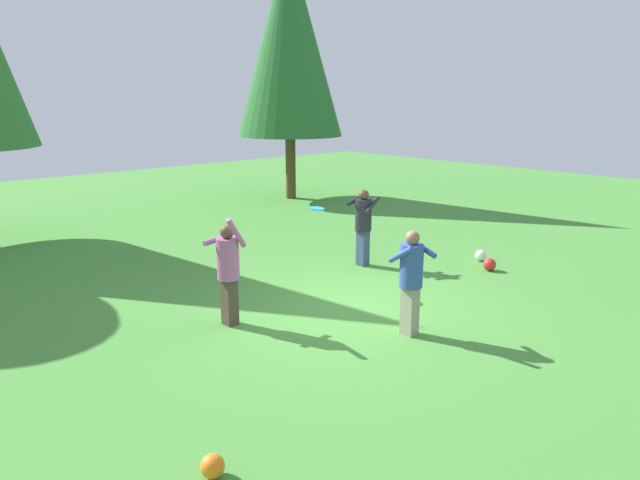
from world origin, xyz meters
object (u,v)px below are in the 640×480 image
Objects in this scene: ball_orange at (213,466)px; tree_far_right at (289,40)px; person_catcher at (363,221)px; person_thrower at (228,266)px; ball_red at (490,264)px; person_bystander at (411,274)px; frisbee at (317,209)px; ball_white at (481,255)px.

tree_far_right reaches higher than ball_orange.
person_catcher is 7.26m from ball_orange.
person_thrower is 6.75× the size of ball_red.
tree_far_right reaches higher than person_bystander.
person_catcher is 4.24× the size of frisbee.
person_thrower is 7.21× the size of ball_white.
person_thrower is 1.09× the size of person_catcher.
person_catcher is 6.20× the size of ball_red.
frisbee is at bearing -0.00° from person_bystander.
person_catcher is 1.83m from frisbee.
tree_far_right is at bearing 35.37° from person_thrower.
ball_white is at bearing -16.38° from person_thrower.
person_bystander is at bearing -165.51° from ball_red.
person_catcher reaches higher than ball_orange.
tree_far_right is at bearing 77.06° from ball_white.
person_thrower is at bearing -2.64° from person_catcher.
frisbee is 1.63× the size of ball_orange.
person_bystander is 2.61m from frisbee.
ball_orange is at bearing 112.63° from person_bystander.
person_thrower is 5.66m from ball_red.
person_thrower is at bearing 53.71° from ball_orange.
frisbee is 10.42m from tree_far_right.
person_bystander is 4.55m from ball_white.
person_thrower is at bearing 168.15° from ball_red.
person_thrower reaches higher than ball_red.
tree_far_right is at bearing 47.68° from ball_orange.
frisbee is at bearing 0.00° from person_thrower.
frisbee reaches higher than ball_white.
ball_orange is 7.93m from ball_red.
ball_red is 10.93m from tree_far_right.
frisbee is at bearing -0.00° from person_catcher.
ball_red is at bearing -133.23° from ball_white.
frisbee is 3.90m from ball_red.
tree_far_right is at bearing -134.44° from person_catcher.
person_bystander is 6.14× the size of ball_red.
person_catcher is 3.65m from person_bystander.
person_thrower is 6.06m from ball_white.
ball_orange is (-6.09, -3.88, -0.83)m from person_catcher.
person_catcher is 6.89× the size of ball_orange.
frisbee is (2.17, 0.40, 0.55)m from person_thrower.
ball_orange is (-3.97, -0.91, -0.81)m from person_bystander.
person_bystander is at bearing -121.23° from tree_far_right.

